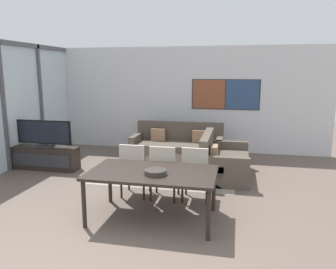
# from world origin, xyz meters

# --- Properties ---
(ground_plane) EXTENTS (24.00, 24.00, 0.00)m
(ground_plane) POSITION_xyz_m (0.00, 0.00, 0.00)
(ground_plane) COLOR brown
(wall_back) EXTENTS (7.78, 0.09, 2.80)m
(wall_back) POSITION_xyz_m (0.04, 5.47, 1.41)
(wall_back) COLOR silver
(wall_back) RESTS_ON ground_plane
(window_wall_left) EXTENTS (0.07, 5.47, 2.80)m
(window_wall_left) POSITION_xyz_m (-3.38, 2.73, 1.53)
(window_wall_left) COLOR silver
(window_wall_left) RESTS_ON ground_plane
(area_rug) EXTENTS (2.85, 1.80, 0.01)m
(area_rug) POSITION_xyz_m (0.09, 3.15, 0.00)
(area_rug) COLOR gray
(area_rug) RESTS_ON ground_plane
(tv_console) EXTENTS (1.48, 0.42, 0.50)m
(tv_console) POSITION_xyz_m (-2.63, 3.01, 0.25)
(tv_console) COLOR black
(tv_console) RESTS_ON ground_plane
(television) EXTENTS (1.28, 0.20, 0.60)m
(television) POSITION_xyz_m (-2.63, 3.01, 0.80)
(television) COLOR #2D2D33
(television) RESTS_ON tv_console
(sofa_main) EXTENTS (2.20, 0.94, 0.88)m
(sofa_main) POSITION_xyz_m (0.09, 4.48, 0.28)
(sofa_main) COLOR #51473D
(sofa_main) RESTS_ON ground_plane
(sofa_side) EXTENTS (0.94, 1.58, 0.88)m
(sofa_side) POSITION_xyz_m (1.22, 3.30, 0.28)
(sofa_side) COLOR #51473D
(sofa_side) RESTS_ON ground_plane
(coffee_table) EXTENTS (0.90, 0.90, 0.36)m
(coffee_table) POSITION_xyz_m (0.09, 3.15, 0.27)
(coffee_table) COLOR black
(coffee_table) RESTS_ON ground_plane
(dining_table) EXTENTS (1.83, 1.07, 0.73)m
(dining_table) POSITION_xyz_m (0.34, 1.06, 0.67)
(dining_table) COLOR black
(dining_table) RESTS_ON ground_plane
(dining_chair_left) EXTENTS (0.46, 0.46, 0.94)m
(dining_chair_left) POSITION_xyz_m (-0.19, 1.85, 0.53)
(dining_chair_left) COLOR #B2A899
(dining_chair_left) RESTS_ON ground_plane
(dining_chair_centre) EXTENTS (0.46, 0.46, 0.94)m
(dining_chair_centre) POSITION_xyz_m (0.34, 1.81, 0.53)
(dining_chair_centre) COLOR #B2A899
(dining_chair_centre) RESTS_ON ground_plane
(dining_chair_right) EXTENTS (0.46, 0.46, 0.94)m
(dining_chair_right) POSITION_xyz_m (0.87, 1.84, 0.53)
(dining_chair_right) COLOR #B2A899
(dining_chair_right) RESTS_ON ground_plane
(fruit_bowl) EXTENTS (0.31, 0.31, 0.07)m
(fruit_bowl) POSITION_xyz_m (0.42, 0.92, 0.77)
(fruit_bowl) COLOR #332D28
(fruit_bowl) RESTS_ON dining_table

